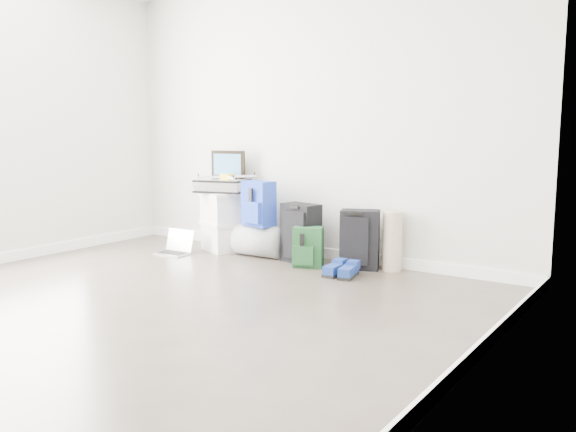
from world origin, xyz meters
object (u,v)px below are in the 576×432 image
Objects in this scene: briefcase at (222,186)px; duffel_bag at (260,241)px; boxes_stack at (223,221)px; laptop at (176,248)px; large_suitcase at (300,233)px; carry_on at (359,240)px.

briefcase is 0.73m from duffel_bag.
boxes_stack is 0.37m from briefcase.
laptop is (-0.29, -0.40, -0.62)m from briefcase.
boxes_stack is at bearing -169.46° from large_suitcase.
laptop is (-1.87, -0.44, -0.21)m from carry_on.
briefcase is 1.63m from carry_on.
large_suitcase is at bearing 21.34° from boxes_stack.
carry_on is at bearing 11.04° from laptop.
boxes_stack is at bearing 159.81° from carry_on.
laptop is at bearing -155.87° from duffel_bag.
carry_on is (1.58, 0.04, -0.41)m from briefcase.
carry_on is (0.59, 0.07, -0.01)m from large_suitcase.
briefcase is 1.43× the size of laptop.
boxes_stack is 1.77× the size of laptop.
carry_on is (1.58, 0.04, -0.04)m from boxes_stack.
boxes_stack is 1.58m from carry_on.
laptop is at bearing -140.83° from briefcase.
briefcase is at bearing 159.81° from carry_on.
large_suitcase reaches higher than duffel_bag.
duffel_bag is (0.50, -0.02, -0.53)m from briefcase.
large_suitcase is at bearing -1.69° from duffel_bag.
duffel_bag is 0.88m from laptop.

